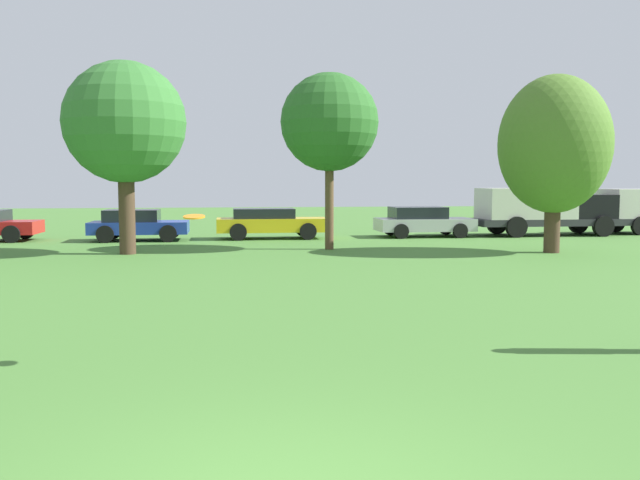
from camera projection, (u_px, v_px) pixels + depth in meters
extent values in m
cylinder|color=orange|center=(194.00, 217.00, 8.45)|extent=(0.28, 0.27, 0.06)
cylinder|color=#473323|center=(127.00, 205.00, 21.85)|extent=(0.52, 0.52, 3.19)
sphere|color=#33702D|center=(125.00, 122.00, 21.62)|extent=(3.92, 3.92, 3.92)
cylinder|color=brown|center=(329.00, 200.00, 23.43)|extent=(0.30, 0.30, 3.48)
sphere|color=#286023|center=(329.00, 122.00, 23.20)|extent=(3.39, 3.39, 3.39)
cylinder|color=#473323|center=(552.00, 214.00, 22.33)|extent=(0.52, 0.52, 2.59)
ellipsoid|color=#4C7528|center=(554.00, 144.00, 22.14)|extent=(3.66, 3.66, 4.55)
cylinder|color=black|center=(26.00, 231.00, 27.89)|extent=(0.68, 0.20, 0.68)
cylinder|color=black|center=(11.00, 234.00, 26.04)|extent=(0.68, 0.20, 0.68)
cube|color=#1E389E|center=(140.00, 227.00, 27.06)|extent=(3.86, 1.89, 0.48)
cube|color=black|center=(132.00, 216.00, 26.98)|extent=(2.12, 1.66, 0.48)
cylinder|color=black|center=(172.00, 230.00, 28.16)|extent=(0.68, 0.18, 0.68)
cylinder|color=black|center=(168.00, 234.00, 26.31)|extent=(0.68, 0.18, 0.68)
cylinder|color=black|center=(113.00, 231.00, 27.84)|extent=(0.68, 0.18, 0.68)
cylinder|color=black|center=(105.00, 234.00, 25.99)|extent=(0.68, 0.18, 0.68)
cube|color=gold|center=(272.00, 225.00, 28.01)|extent=(4.57, 1.72, 0.56)
cube|color=black|center=(264.00, 213.00, 27.92)|extent=(2.52, 1.50, 0.40)
cylinder|color=black|center=(303.00, 229.00, 29.06)|extent=(0.69, 0.17, 0.69)
cylinder|color=black|center=(308.00, 231.00, 27.38)|extent=(0.69, 0.17, 0.69)
cylinder|color=black|center=(238.00, 229.00, 28.68)|extent=(0.69, 0.17, 0.69)
cylinder|color=black|center=(238.00, 232.00, 27.00)|extent=(0.69, 0.17, 0.69)
cube|color=#B2B2B7|center=(424.00, 224.00, 29.03)|extent=(4.12, 1.90, 0.53)
cube|color=black|center=(418.00, 213.00, 28.94)|extent=(2.27, 1.67, 0.50)
cylinder|color=black|center=(446.00, 228.00, 30.15)|extent=(0.63, 0.21, 0.62)
cylinder|color=black|center=(460.00, 231.00, 28.29)|extent=(0.63, 0.21, 0.62)
cylinder|color=black|center=(390.00, 228.00, 29.80)|extent=(0.63, 0.21, 0.62)
cylinder|color=black|center=(401.00, 231.00, 27.94)|extent=(0.63, 0.21, 0.62)
cube|color=#2D2D33|center=(544.00, 222.00, 29.79)|extent=(6.33, 2.12, 0.30)
cube|color=black|center=(586.00, 206.00, 30.00)|extent=(2.03, 2.00, 1.05)
cube|color=beige|center=(525.00, 203.00, 29.60)|extent=(3.93, 2.11, 1.34)
cylinder|color=black|center=(578.00, 223.00, 31.14)|extent=(0.90, 0.27, 0.90)
cylinder|color=black|center=(603.00, 226.00, 29.06)|extent=(0.90, 0.27, 0.90)
cylinder|color=black|center=(497.00, 224.00, 30.60)|extent=(0.90, 0.27, 0.90)
cylinder|color=black|center=(516.00, 227.00, 28.53)|extent=(0.90, 0.27, 0.90)
cylinder|color=black|center=(616.00, 223.00, 31.77)|extent=(0.85, 0.23, 0.85)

